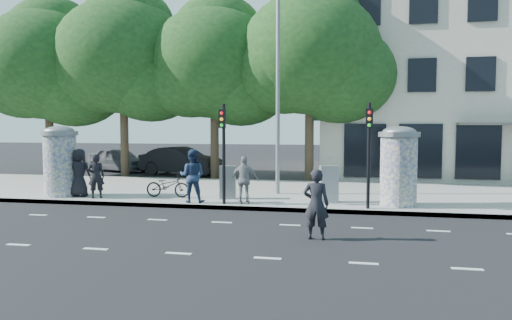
% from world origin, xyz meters
% --- Properties ---
extents(ground, '(120.00, 120.00, 0.00)m').
position_xyz_m(ground, '(0.00, 0.00, 0.00)').
color(ground, black).
rests_on(ground, ground).
extents(sidewalk, '(40.00, 8.00, 0.15)m').
position_xyz_m(sidewalk, '(0.00, 7.50, 0.07)').
color(sidewalk, gray).
rests_on(sidewalk, ground).
extents(curb, '(40.00, 0.10, 0.16)m').
position_xyz_m(curb, '(0.00, 3.55, 0.07)').
color(curb, slate).
rests_on(curb, ground).
extents(lane_dash_near, '(32.00, 0.12, 0.01)m').
position_xyz_m(lane_dash_near, '(0.00, -2.20, 0.00)').
color(lane_dash_near, silver).
rests_on(lane_dash_near, ground).
extents(lane_dash_far, '(32.00, 0.12, 0.01)m').
position_xyz_m(lane_dash_far, '(0.00, 1.40, 0.00)').
color(lane_dash_far, silver).
rests_on(lane_dash_far, ground).
extents(ad_column_left, '(1.36, 1.36, 2.65)m').
position_xyz_m(ad_column_left, '(-7.20, 4.50, 1.54)').
color(ad_column_left, beige).
rests_on(ad_column_left, sidewalk).
extents(ad_column_right, '(1.36, 1.36, 2.65)m').
position_xyz_m(ad_column_right, '(5.20, 4.70, 1.54)').
color(ad_column_right, beige).
rests_on(ad_column_right, sidewalk).
extents(traffic_pole_near, '(0.22, 0.31, 3.40)m').
position_xyz_m(traffic_pole_near, '(-0.60, 3.79, 2.23)').
color(traffic_pole_near, black).
rests_on(traffic_pole_near, sidewalk).
extents(traffic_pole_far, '(0.22, 0.31, 3.40)m').
position_xyz_m(traffic_pole_far, '(4.20, 3.79, 2.23)').
color(traffic_pole_far, black).
rests_on(traffic_pole_far, sidewalk).
extents(street_lamp, '(0.25, 0.93, 8.00)m').
position_xyz_m(street_lamp, '(0.80, 6.63, 4.79)').
color(street_lamp, slate).
rests_on(street_lamp, sidewalk).
extents(tree_far_left, '(7.20, 7.20, 9.26)m').
position_xyz_m(tree_far_left, '(-13.00, 12.50, 6.19)').
color(tree_far_left, '#38281C').
rests_on(tree_far_left, ground).
extents(tree_mid_left, '(7.20, 7.20, 9.57)m').
position_xyz_m(tree_mid_left, '(-8.50, 12.50, 6.50)').
color(tree_mid_left, '#38281C').
rests_on(tree_mid_left, ground).
extents(tree_near_left, '(6.80, 6.80, 8.97)m').
position_xyz_m(tree_near_left, '(-3.50, 12.70, 6.06)').
color(tree_near_left, '#38281C').
rests_on(tree_near_left, ground).
extents(tree_center, '(7.00, 7.00, 9.30)m').
position_xyz_m(tree_center, '(1.50, 12.30, 6.31)').
color(tree_center, '#38281C').
rests_on(tree_center, ground).
extents(building, '(20.30, 15.85, 12.00)m').
position_xyz_m(building, '(12.00, 19.99, 5.99)').
color(building, '#B7AC99').
rests_on(building, ground).
extents(ped_a, '(0.92, 0.63, 1.81)m').
position_xyz_m(ped_a, '(-6.38, 4.46, 1.05)').
color(ped_a, black).
rests_on(ped_a, sidewalk).
extents(ped_b, '(0.70, 0.58, 1.63)m').
position_xyz_m(ped_b, '(-5.54, 4.18, 0.97)').
color(ped_b, black).
rests_on(ped_b, sidewalk).
extents(ped_c, '(0.96, 0.78, 1.86)m').
position_xyz_m(ped_c, '(-1.77, 3.96, 1.08)').
color(ped_c, '#1F2F4E').
rests_on(ped_c, sidewalk).
extents(ped_e, '(1.03, 0.67, 1.65)m').
position_xyz_m(ped_e, '(0.09, 3.95, 0.97)').
color(ped_e, gray).
rests_on(ped_e, sidewalk).
extents(man_road, '(0.65, 0.44, 1.77)m').
position_xyz_m(man_road, '(2.86, -0.20, 0.88)').
color(man_road, black).
rests_on(man_road, ground).
extents(bicycle, '(0.61, 1.67, 0.87)m').
position_xyz_m(bicycle, '(-3.06, 4.94, 0.59)').
color(bicycle, black).
rests_on(bicycle, sidewalk).
extents(cabinet_left, '(0.64, 0.52, 1.21)m').
position_xyz_m(cabinet_left, '(-0.79, 5.06, 0.75)').
color(cabinet_left, slate).
rests_on(cabinet_left, sidewalk).
extents(cabinet_right, '(0.70, 0.58, 1.28)m').
position_xyz_m(cabinet_right, '(2.88, 4.96, 0.79)').
color(cabinet_right, gray).
rests_on(cabinet_right, sidewalk).
extents(car_left, '(3.26, 4.69, 1.48)m').
position_xyz_m(car_left, '(-10.47, 15.63, 0.74)').
color(car_left, '#505257').
rests_on(car_left, ground).
extents(car_mid, '(2.80, 5.09, 1.59)m').
position_xyz_m(car_mid, '(-5.96, 14.35, 0.79)').
color(car_mid, black).
rests_on(car_mid, ground).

